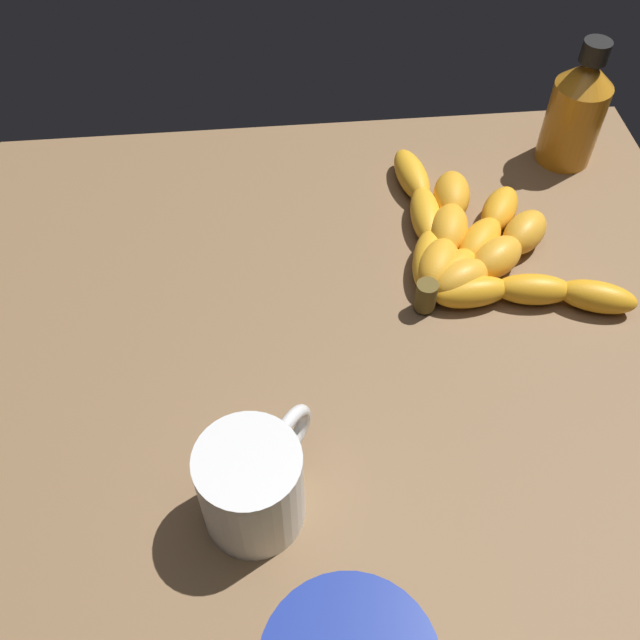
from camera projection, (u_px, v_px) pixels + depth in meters
ground_plane at (352, 383)px, 63.32cm from camera, size 71.19×72.55×3.81cm
banana_bunch at (470, 244)px, 69.22cm from camera, size 25.26×20.77×3.72cm
honey_bottle at (577, 110)px, 75.45cm from camera, size 5.99×5.99×13.96cm
coffee_mug at (253, 485)px, 50.62cm from camera, size 9.75×8.67×8.26cm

